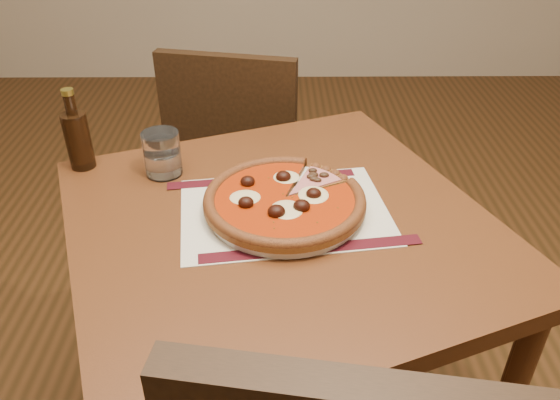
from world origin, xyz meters
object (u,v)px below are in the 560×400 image
Objects in this scene: bottle at (78,138)px; pizza at (285,199)px; table at (280,258)px; chair_far at (240,156)px; water_glass at (162,154)px; plate at (285,207)px.

pizza is at bearing -22.33° from bottle.
table is 0.74m from chair_far.
bottle reaches higher than pizza.
pizza is at bearing -30.10° from water_glass.
chair_far is at bearing 100.26° from table.
pizza is at bearing 68.65° from table.
chair_far reaches higher than water_glass.
pizza is 3.25× the size of water_glass.
table is at bearing 112.43° from chair_far.
plate is at bearing -30.07° from water_glass.
table is 0.13m from pizza.
chair_far is 2.71× the size of pizza.
bottle reaches higher than chair_far.
chair_far is at bearing 101.32° from plate.
chair_far reaches higher than table.
pizza is 0.50m from bottle.
water_glass is at bearing 149.90° from pizza.
plate is 1.65× the size of bottle.
pizza is at bearing -129.25° from plate.
pizza is 0.31m from water_glass.
bottle is (-0.46, 0.19, 0.06)m from plate.
bottle reaches higher than plate.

